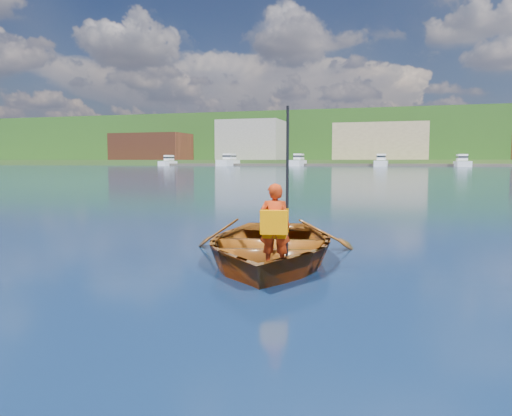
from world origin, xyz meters
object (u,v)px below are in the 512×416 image
object	(u,v)px
rowboat	(269,245)
child_paddler	(275,225)
marina_yachts	(373,162)
dock	(425,165)

from	to	relation	value
rowboat	child_paddler	size ratio (longest dim) A/B	2.05
child_paddler	marina_yachts	bearing A→B (deg)	92.92
dock	rowboat	bearing A→B (deg)	-92.97
rowboat	dock	bearing A→B (deg)	87.03
marina_yachts	dock	bearing A→B (deg)	17.61
dock	marina_yachts	bearing A→B (deg)	-162.39
child_paddler	dock	distance (m)	149.27
rowboat	child_paddler	distance (m)	1.00
dock	child_paddler	bearing A→B (deg)	-92.83
dock	marina_yachts	xyz separation A→B (m)	(-14.73, -4.68, 0.95)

